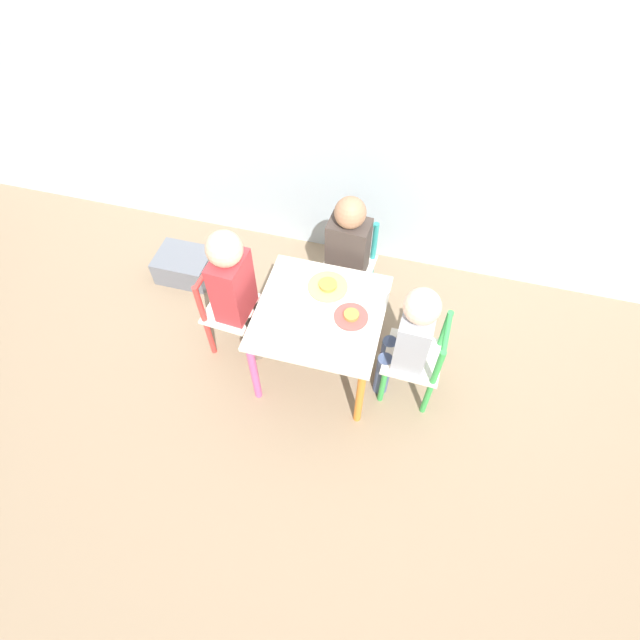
{
  "coord_description": "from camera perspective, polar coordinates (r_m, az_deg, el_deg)",
  "views": [
    {
      "loc": [
        0.34,
        -1.3,
        2.22
      ],
      "look_at": [
        0.0,
        0.0,
        0.39
      ],
      "focal_mm": 28.0,
      "sensor_mm": 36.0,
      "label": 1
    }
  ],
  "objects": [
    {
      "name": "kids_table",
      "position": [
        2.28,
        -0.0,
        -0.01
      ],
      "size": [
        0.57,
        0.57,
        0.45
      ],
      "color": "silver",
      "rests_on": "ground_plane"
    },
    {
      "name": "house_wall",
      "position": [
        2.39,
        6.22,
        30.76
      ],
      "size": [
        6.0,
        0.06,
        2.6
      ],
      "color": "#B2C1CC",
      "rests_on": "ground_plane"
    },
    {
      "name": "ground_plane",
      "position": [
        2.6,
        -0.0,
        -5.05
      ],
      "size": [
        6.0,
        6.0,
        0.0
      ],
      "primitive_type": "plane",
      "color": "#8C755B"
    },
    {
      "name": "child_right",
      "position": [
        2.21,
        10.24,
        -1.77
      ],
      "size": [
        0.21,
        0.21,
        0.73
      ],
      "rotation": [
        0.0,
        0.0,
        -1.61
      ],
      "color": "#4C608E",
      "rests_on": "ground_plane"
    },
    {
      "name": "storage_bin",
      "position": [
        3.02,
        -15.18,
        6.04
      ],
      "size": [
        0.31,
        0.24,
        0.15
      ],
      "color": "slate",
      "rests_on": "ground_plane"
    },
    {
      "name": "child_left",
      "position": [
        2.33,
        -9.66,
        3.87
      ],
      "size": [
        0.22,
        0.21,
        0.79
      ],
      "rotation": [
        0.0,
        0.0,
        1.5
      ],
      "color": "#7A6B5B",
      "rests_on": "ground_plane"
    },
    {
      "name": "chair_green",
      "position": [
        2.35,
        11.1,
        -4.55
      ],
      "size": [
        0.27,
        0.27,
        0.52
      ],
      "rotation": [
        0.0,
        0.0,
        -1.61
      ],
      "color": "silver",
      "rests_on": "ground_plane"
    },
    {
      "name": "plate_right",
      "position": [
        2.2,
        3.58,
        0.43
      ],
      "size": [
        0.15,
        0.15,
        0.03
      ],
      "color": "#E54C47",
      "rests_on": "kids_table"
    },
    {
      "name": "chair_red",
      "position": [
        2.51,
        -10.23,
        1.07
      ],
      "size": [
        0.28,
        0.28,
        0.52
      ],
      "rotation": [
        0.0,
        0.0,
        1.5
      ],
      "color": "silver",
      "rests_on": "ground_plane"
    },
    {
      "name": "plate_back",
      "position": [
        2.3,
        0.9,
        3.89
      ],
      "size": [
        0.19,
        0.19,
        0.03
      ],
      "color": "#EADB66",
      "rests_on": "kids_table"
    },
    {
      "name": "chair_teal",
      "position": [
        2.67,
        3.32,
        6.1
      ],
      "size": [
        0.28,
        0.28,
        0.52
      ],
      "rotation": [
        0.0,
        0.0,
        -0.07
      ],
      "color": "silver",
      "rests_on": "ground_plane"
    },
    {
      "name": "child_back",
      "position": [
        2.49,
        3.1,
        7.94
      ],
      "size": [
        0.21,
        0.22,
        0.75
      ],
      "rotation": [
        0.0,
        0.0,
        -0.07
      ],
      "color": "#7A6B5B",
      "rests_on": "ground_plane"
    }
  ]
}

